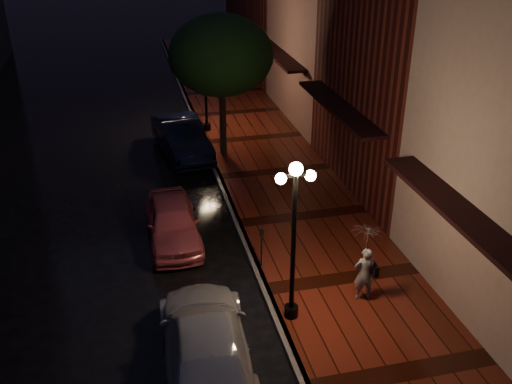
{
  "coord_description": "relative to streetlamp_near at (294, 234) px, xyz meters",
  "views": [
    {
      "loc": [
        -3.21,
        -16.17,
        9.6
      ],
      "look_at": [
        0.53,
        -0.3,
        1.4
      ],
      "focal_mm": 40.0,
      "sensor_mm": 36.0,
      "label": 1
    }
  ],
  "objects": [
    {
      "name": "curb",
      "position": [
        -0.35,
        5.0,
        -2.53
      ],
      "size": [
        0.25,
        60.0,
        0.15
      ],
      "primitive_type": "cube",
      "color": "#595451",
      "rests_on": "ground"
    },
    {
      "name": "street_tree",
      "position": [
        0.26,
        10.99,
        1.64
      ],
      "size": [
        4.16,
        4.16,
        5.8
      ],
      "color": "black",
      "rests_on": "sidewalk"
    },
    {
      "name": "storefront_mid",
      "position": [
        6.65,
        7.0,
        2.9
      ],
      "size": [
        5.0,
        8.0,
        11.0
      ],
      "primitive_type": "cube",
      "color": "#511914",
      "rests_on": "ground"
    },
    {
      "name": "pink_car",
      "position": [
        -2.54,
        4.66,
        -1.92
      ],
      "size": [
        1.61,
        3.97,
        1.35
      ],
      "primitive_type": "imported",
      "rotation": [
        0.0,
        0.0,
        0.0
      ],
      "color": "#CE555F",
      "rests_on": "ground"
    },
    {
      "name": "streetlamp_near",
      "position": [
        0.0,
        0.0,
        0.0
      ],
      "size": [
        0.96,
        0.36,
        4.31
      ],
      "color": "black",
      "rests_on": "sidewalk"
    },
    {
      "name": "sidewalk",
      "position": [
        1.9,
        5.0,
        -2.53
      ],
      "size": [
        4.5,
        60.0,
        0.15
      ],
      "primitive_type": "cube",
      "color": "#43160B",
      "rests_on": "ground"
    },
    {
      "name": "silver_car",
      "position": [
        -2.38,
        -1.16,
        -1.88
      ],
      "size": [
        2.3,
        5.06,
        1.44
      ],
      "primitive_type": "imported",
      "rotation": [
        0.0,
        0.0,
        3.08
      ],
      "color": "#B2B2BA",
      "rests_on": "ground"
    },
    {
      "name": "storefront_far",
      "position": [
        6.65,
        15.0,
        1.9
      ],
      "size": [
        5.0,
        8.0,
        9.0
      ],
      "primitive_type": "cube",
      "color": "#8C5951",
      "rests_on": "ground"
    },
    {
      "name": "woman_with_umbrella",
      "position": [
        2.08,
        0.29,
        -1.01
      ],
      "size": [
        0.91,
        0.92,
        2.18
      ],
      "rotation": [
        0.0,
        0.0,
        3.04
      ],
      "color": "silver",
      "rests_on": "sidewalk"
    },
    {
      "name": "streetlamp_far",
      "position": [
        0.0,
        14.0,
        0.0
      ],
      "size": [
        0.96,
        0.36,
        4.31
      ],
      "color": "black",
      "rests_on": "sidewalk"
    },
    {
      "name": "navy_car",
      "position": [
        -1.44,
        11.61,
        -1.81
      ],
      "size": [
        2.31,
        4.96,
        1.58
      ],
      "primitive_type": "imported",
      "rotation": [
        0.0,
        0.0,
        0.14
      ],
      "color": "black",
      "rests_on": "ground"
    },
    {
      "name": "ground",
      "position": [
        -0.35,
        5.0,
        -2.6
      ],
      "size": [
        120.0,
        120.0,
        0.0
      ],
      "primitive_type": "plane",
      "color": "black",
      "rests_on": "ground"
    },
    {
      "name": "parking_meter",
      "position": [
        -0.2,
        2.39,
        -1.69
      ],
      "size": [
        0.14,
        0.13,
        1.26
      ],
      "rotation": [
        0.0,
        0.0,
        -0.41
      ],
      "color": "black",
      "rests_on": "sidewalk"
    }
  ]
}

